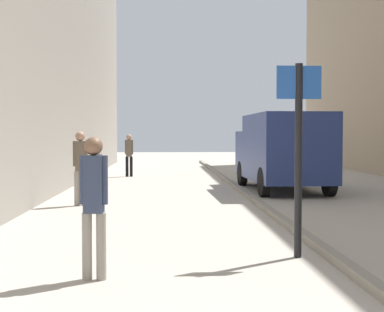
% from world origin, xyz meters
% --- Properties ---
extents(ground_plane, '(80.00, 80.00, 0.00)m').
position_xyz_m(ground_plane, '(0.00, 12.00, 0.00)').
color(ground_plane, '#A8A093').
extents(kerb_strip, '(0.16, 40.00, 0.12)m').
position_xyz_m(kerb_strip, '(1.58, 12.00, 0.06)').
color(kerb_strip, gray).
rests_on(kerb_strip, ground_plane).
extents(pedestrian_main_foreground, '(0.35, 0.23, 1.74)m').
position_xyz_m(pedestrian_main_foreground, '(-2.60, 11.46, 1.01)').
color(pedestrian_main_foreground, gray).
rests_on(pedestrian_main_foreground, ground_plane).
extents(pedestrian_mid_block, '(0.34, 0.22, 1.69)m').
position_xyz_m(pedestrian_mid_block, '(-2.07, 20.34, 0.98)').
color(pedestrian_mid_block, black).
rests_on(pedestrian_mid_block, ground_plane).
extents(pedestrian_far_crossing, '(0.32, 0.21, 1.63)m').
position_xyz_m(pedestrian_far_crossing, '(-1.42, 4.95, 0.94)').
color(pedestrian_far_crossing, gray).
rests_on(pedestrian_far_crossing, ground_plane).
extents(delivery_van, '(2.15, 4.89, 2.27)m').
position_xyz_m(delivery_van, '(2.88, 14.64, 1.22)').
color(delivery_van, navy).
rests_on(delivery_van, ground_plane).
extents(street_sign_post, '(0.60, 0.10, 2.60)m').
position_xyz_m(street_sign_post, '(1.17, 5.95, 1.55)').
color(street_sign_post, black).
rests_on(street_sign_post, ground_plane).
extents(bicycle_leaning, '(0.20, 1.77, 0.98)m').
position_xyz_m(bicycle_leaning, '(-2.91, 17.97, 0.38)').
color(bicycle_leaning, black).
rests_on(bicycle_leaning, ground_plane).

